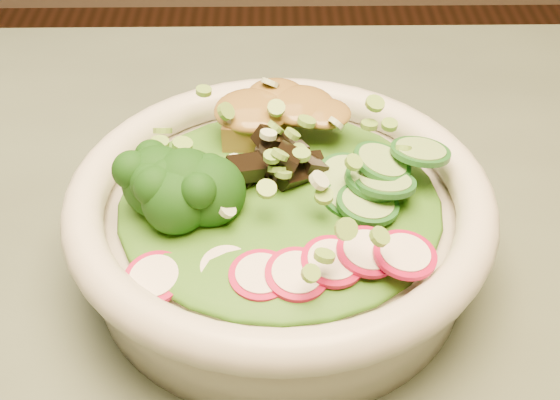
{
  "coord_description": "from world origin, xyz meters",
  "views": [
    {
      "loc": [
        0.22,
        -0.27,
        1.09
      ],
      "look_at": [
        0.22,
        0.08,
        0.81
      ],
      "focal_mm": 50.0,
      "sensor_mm": 36.0,
      "label": 1
    }
  ],
  "objects": [
    {
      "name": "cucumber_slices",
      "position": [
        0.28,
        0.08,
        0.82
      ],
      "size": [
        0.07,
        0.07,
        0.03
      ],
      "primitive_type": null,
      "rotation": [
        0.0,
        0.0,
        -0.09
      ],
      "color": "#A4CB71",
      "rests_on": "salad_bowl"
    },
    {
      "name": "salad_bowl",
      "position": [
        0.22,
        0.08,
        0.79
      ],
      "size": [
        0.25,
        0.25,
        0.07
      ],
      "rotation": [
        0.0,
        0.0,
        -0.09
      ],
      "color": "silver",
      "rests_on": "dining_table"
    },
    {
      "name": "scallion_garnish",
      "position": [
        0.22,
        0.08,
        0.83
      ],
      "size": [
        0.18,
        0.18,
        0.02
      ],
      "primitive_type": null,
      "color": "#6FA53A",
      "rests_on": "salad_bowl"
    },
    {
      "name": "mushroom_heap",
      "position": [
        0.22,
        0.09,
        0.82
      ],
      "size": [
        0.07,
        0.07,
        0.04
      ],
      "primitive_type": null,
      "rotation": [
        0.0,
        0.0,
        -0.09
      ],
      "color": "black",
      "rests_on": "salad_bowl"
    },
    {
      "name": "peanut_sauce",
      "position": [
        0.22,
        0.13,
        0.83
      ],
      "size": [
        0.06,
        0.05,
        0.01
      ],
      "primitive_type": "ellipsoid",
      "color": "brown",
      "rests_on": "tofu_cubes"
    },
    {
      "name": "radish_slices",
      "position": [
        0.23,
        0.01,
        0.81
      ],
      "size": [
        0.11,
        0.05,
        0.02
      ],
      "primitive_type": null,
      "rotation": [
        0.0,
        0.0,
        -0.09
      ],
      "color": "#AB0D3A",
      "rests_on": "salad_bowl"
    },
    {
      "name": "broccoli_florets",
      "position": [
        0.16,
        0.07,
        0.82
      ],
      "size": [
        0.08,
        0.07,
        0.04
      ],
      "primitive_type": null,
      "rotation": [
        0.0,
        0.0,
        -0.09
      ],
      "color": "black",
      "rests_on": "salad_bowl"
    },
    {
      "name": "lettuce_bed",
      "position": [
        0.22,
        0.08,
        0.81
      ],
      "size": [
        0.19,
        0.19,
        0.02
      ],
      "primitive_type": "ellipsoid",
      "color": "#1B5E13",
      "rests_on": "salad_bowl"
    },
    {
      "name": "tofu_cubes",
      "position": [
        0.22,
        0.13,
        0.82
      ],
      "size": [
        0.09,
        0.06,
        0.03
      ],
      "primitive_type": null,
      "rotation": [
        0.0,
        0.0,
        -0.09
      ],
      "color": "olive",
      "rests_on": "salad_bowl"
    }
  ]
}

